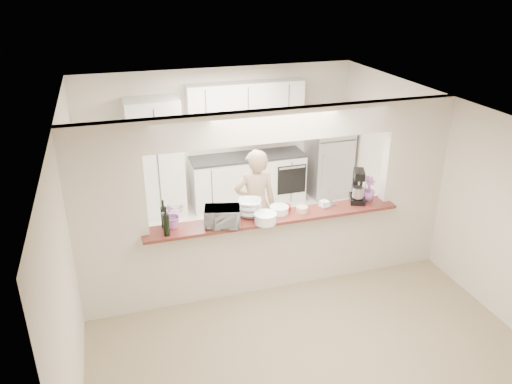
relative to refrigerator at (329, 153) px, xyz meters
name	(u,v)px	position (x,y,z in m)	size (l,w,h in m)	color
floor	(272,284)	(-2.05, -2.65, -0.85)	(6.00, 6.00, 0.00)	tan
tile_overlay	(242,233)	(-2.05, -1.10, -0.84)	(5.00, 2.90, 0.01)	beige
partition	(273,187)	(-2.05, -2.65, 0.63)	(5.00, 0.15, 2.50)	beige
bar_counter	(272,249)	(-2.05, -2.65, -0.27)	(3.40, 0.38, 1.09)	beige
kitchen_cabinets	(213,157)	(-2.24, 0.07, 0.12)	(3.15, 0.62, 2.25)	silver
refrigerator	(329,153)	(0.00, 0.00, 0.00)	(0.75, 0.70, 1.70)	#B5B5BA
flower_left	(172,214)	(-3.35, -2.60, 0.41)	(0.31, 0.27, 0.34)	#CC6CB4
wine_bottle_a	(166,224)	(-3.45, -2.80, 0.39)	(0.08, 0.08, 0.38)	black
wine_bottle_b	(164,217)	(-3.45, -2.58, 0.38)	(0.07, 0.07, 0.37)	black
toaster_oven	(222,217)	(-2.75, -2.75, 0.36)	(0.44, 0.30, 0.24)	#A4A3A8
serving_bowls	(250,208)	(-2.35, -2.60, 0.35)	(0.30, 0.30, 0.22)	silver
plate_stack_a	(265,218)	(-2.21, -2.84, 0.31)	(0.29, 0.29, 0.13)	white
plate_stack_b	(279,210)	(-1.95, -2.62, 0.28)	(0.25, 0.25, 0.09)	white
red_bowl	(285,208)	(-1.85, -2.57, 0.28)	(0.16, 0.16, 0.07)	maroon
tan_bowl	(302,209)	(-1.65, -2.68, 0.28)	(0.16, 0.16, 0.07)	beige
utensil_caddy	(327,199)	(-1.25, -2.60, 0.34)	(0.28, 0.22, 0.24)	silver
stand_mixer	(358,187)	(-0.79, -2.59, 0.45)	(0.30, 0.36, 0.46)	black
flower_right	(368,189)	(-0.64, -2.60, 0.41)	(0.19, 0.19, 0.34)	#AB67C0
person	(255,206)	(-2.04, -1.85, 0.01)	(0.63, 0.41, 1.72)	tan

